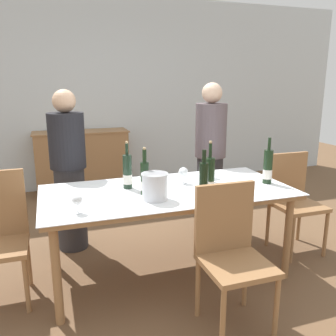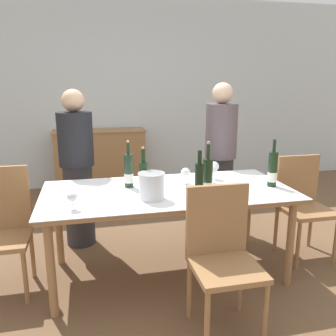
{
  "view_description": "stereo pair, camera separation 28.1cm",
  "coord_description": "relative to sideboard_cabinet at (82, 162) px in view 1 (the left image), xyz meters",
  "views": [
    {
      "loc": [
        -0.88,
        -2.59,
        1.59
      ],
      "look_at": [
        0.0,
        0.0,
        0.92
      ],
      "focal_mm": 38.0,
      "sensor_mm": 36.0,
      "label": 1
    },
    {
      "loc": [
        -0.61,
        -2.66,
        1.59
      ],
      "look_at": [
        0.0,
        0.0,
        0.92
      ],
      "focal_mm": 38.0,
      "sensor_mm": 36.0,
      "label": 2
    }
  ],
  "objects": [
    {
      "name": "wine_bottle_3",
      "position": [
        0.68,
        -2.84,
        0.43
      ],
      "size": [
        0.08,
        0.08,
        0.43
      ],
      "color": "black",
      "rests_on": "dining_table"
    },
    {
      "name": "dining_table",
      "position": [
        0.44,
        -2.58,
        0.23
      ],
      "size": [
        1.98,
        0.95,
        0.74
      ],
      "color": "#996B42",
      "rests_on": "ground_plane"
    },
    {
      "name": "back_wall",
      "position": [
        0.44,
        0.29,
        0.95
      ],
      "size": [
        8.0,
        0.1,
        2.8
      ],
      "color": "silver",
      "rests_on": "ground_plane"
    },
    {
      "name": "wine_glass_2",
      "position": [
        0.62,
        -2.44,
        0.39
      ],
      "size": [
        0.08,
        0.08,
        0.14
      ],
      "color": "white",
      "rests_on": "dining_table"
    },
    {
      "name": "person_guest_left",
      "position": [
        1.19,
        -1.77,
        0.34
      ],
      "size": [
        0.33,
        0.33,
        1.58
      ],
      "color": "#2D2D33",
      "rests_on": "ground_plane"
    },
    {
      "name": "wine_glass_1",
      "position": [
        0.91,
        -2.35,
        0.4
      ],
      "size": [
        0.08,
        0.08,
        0.16
      ],
      "color": "white",
      "rests_on": "dining_table"
    },
    {
      "name": "wine_bottle_4",
      "position": [
        0.14,
        -2.43,
        0.42
      ],
      "size": [
        0.07,
        0.07,
        0.39
      ],
      "color": "#1E3323",
      "rests_on": "dining_table"
    },
    {
      "name": "wine_glass_3",
      "position": [
        0.85,
        -2.47,
        0.4
      ],
      "size": [
        0.08,
        0.08,
        0.16
      ],
      "color": "white",
      "rests_on": "dining_table"
    },
    {
      "name": "sideboard_cabinet",
      "position": [
        0.0,
        0.0,
        0.0
      ],
      "size": [
        1.33,
        0.46,
        0.9
      ],
      "color": "#996B42",
      "rests_on": "ground_plane"
    },
    {
      "name": "chair_near_front",
      "position": [
        0.63,
        -3.28,
        0.09
      ],
      "size": [
        0.42,
        0.42,
        0.94
      ],
      "color": "#996B42",
      "rests_on": "ground_plane"
    },
    {
      "name": "wine_glass_0",
      "position": [
        -0.29,
        -2.88,
        0.38
      ],
      "size": [
        0.07,
        0.07,
        0.13
      ],
      "color": "white",
      "rests_on": "dining_table"
    },
    {
      "name": "chair_right_end",
      "position": [
        1.73,
        -2.49,
        0.08
      ],
      "size": [
        0.42,
        0.42,
        0.92
      ],
      "color": "#996B42",
      "rests_on": "ground_plane"
    },
    {
      "name": "ground_plane",
      "position": [
        0.44,
        -2.58,
        -0.45
      ],
      "size": [
        12.0,
        12.0,
        0.0
      ],
      "primitive_type": "plane",
      "color": "brown"
    },
    {
      "name": "person_host",
      "position": [
        -0.28,
        -1.82,
        0.31
      ],
      "size": [
        0.33,
        0.33,
        1.52
      ],
      "color": "#2D2D33",
      "rests_on": "ground_plane"
    },
    {
      "name": "wine_bottle_2",
      "position": [
        1.3,
        -2.67,
        0.43
      ],
      "size": [
        0.08,
        0.08,
        0.39
      ],
      "color": "black",
      "rests_on": "dining_table"
    },
    {
      "name": "ice_bucket",
      "position": [
        0.27,
        -2.77,
        0.4
      ],
      "size": [
        0.2,
        0.2,
        0.2
      ],
      "color": "silver",
      "rests_on": "dining_table"
    },
    {
      "name": "wine_bottle_0",
      "position": [
        0.58,
        -2.96,
        0.43
      ],
      "size": [
        0.06,
        0.06,
        0.39
      ],
      "color": "black",
      "rests_on": "dining_table"
    },
    {
      "name": "wine_bottle_1",
      "position": [
        0.23,
        -2.64,
        0.42
      ],
      "size": [
        0.07,
        0.07,
        0.37
      ],
      "color": "black",
      "rests_on": "dining_table"
    }
  ]
}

